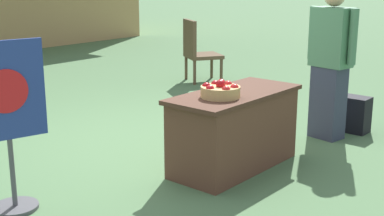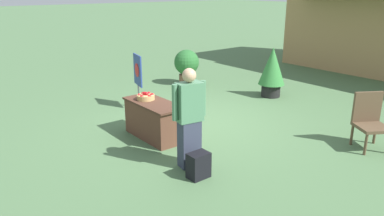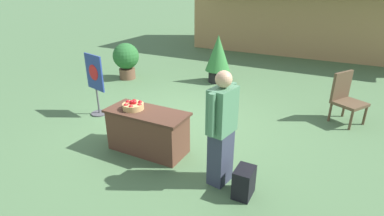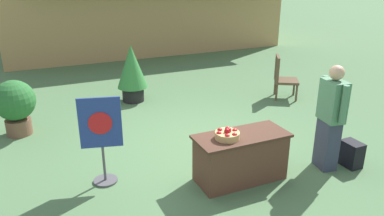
{
  "view_description": "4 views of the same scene",
  "coord_description": "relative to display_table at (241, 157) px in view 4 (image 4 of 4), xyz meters",
  "views": [
    {
      "loc": [
        -3.85,
        -3.98,
        1.83
      ],
      "look_at": [
        -0.33,
        -0.99,
        0.64
      ],
      "focal_mm": 50.0,
      "sensor_mm": 36.0,
      "label": 1
    },
    {
      "loc": [
        6.06,
        -4.95,
        2.9
      ],
      "look_at": [
        0.52,
        -0.51,
        0.59
      ],
      "focal_mm": 35.0,
      "sensor_mm": 36.0,
      "label": 2
    },
    {
      "loc": [
        2.89,
        -4.82,
        2.72
      ],
      "look_at": [
        0.58,
        -0.42,
        0.62
      ],
      "focal_mm": 28.0,
      "sensor_mm": 36.0,
      "label": 3
    },
    {
      "loc": [
        -2.6,
        -5.38,
        3.03
      ],
      "look_at": [
        -0.37,
        -0.44,
        0.99
      ],
      "focal_mm": 35.0,
      "sensor_mm": 36.0,
      "label": 4
    }
  ],
  "objects": [
    {
      "name": "potted_plant_near_left",
      "position": [
        -0.48,
        4.14,
        0.38
      ],
      "size": [
        0.72,
        0.72,
        1.36
      ],
      "color": "black",
      "rests_on": "ground_plane"
    },
    {
      "name": "apple_basket",
      "position": [
        -0.26,
        -0.02,
        0.43
      ],
      "size": [
        0.35,
        0.35,
        0.16
      ],
      "color": "tan",
      "rests_on": "display_table"
    },
    {
      "name": "patio_chair",
      "position": [
        2.91,
        2.88,
        0.19
      ],
      "size": [
        0.76,
        0.76,
        1.04
      ],
      "rotation": [
        0.0,
        0.0,
        5.73
      ],
      "color": "brown",
      "rests_on": "ground_plane"
    },
    {
      "name": "poster_board",
      "position": [
        -1.88,
        0.77,
        0.37
      ],
      "size": [
        0.59,
        0.36,
        1.34
      ],
      "rotation": [
        0.0,
        0.0,
        -1.82
      ],
      "color": "#4C4C51",
      "rests_on": "ground_plane"
    },
    {
      "name": "potted_plant_near_right",
      "position": [
        -3.03,
        3.17,
        0.25
      ],
      "size": [
        0.77,
        0.77,
        1.07
      ],
      "color": "brown",
      "rests_on": "ground_plane"
    },
    {
      "name": "ground_plane",
      "position": [
        -0.11,
        1.15,
        -0.37
      ],
      "size": [
        120.0,
        120.0,
        0.0
      ],
      "primitive_type": "plane",
      "color": "#4C7047"
    },
    {
      "name": "person_visitor",
      "position": [
        1.44,
        -0.24,
        0.49
      ],
      "size": [
        0.33,
        0.6,
        1.69
      ],
      "rotation": [
        0.0,
        0.0,
        2.97
      ],
      "color": "#33384C",
      "rests_on": "ground_plane"
    },
    {
      "name": "display_table",
      "position": [
        0.0,
        0.0,
        0.0
      ],
      "size": [
        1.4,
        0.62,
        0.74
      ],
      "color": "brown",
      "rests_on": "ground_plane"
    },
    {
      "name": "backpack",
      "position": [
        1.85,
        -0.38,
        -0.16
      ],
      "size": [
        0.24,
        0.34,
        0.42
      ],
      "color": "black",
      "rests_on": "ground_plane"
    }
  ]
}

